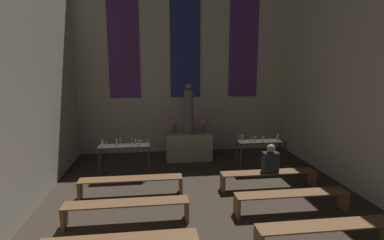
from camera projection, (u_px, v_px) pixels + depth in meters
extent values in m
cube|color=beige|center=(185.00, 65.00, 10.06)|extent=(7.35, 0.12, 5.90)
cube|color=#60337F|center=(124.00, 47.00, 9.62)|extent=(1.00, 0.03, 3.31)
cube|color=navy|center=(185.00, 47.00, 9.88)|extent=(1.00, 0.03, 3.31)
cube|color=#60337F|center=(244.00, 48.00, 10.13)|extent=(1.00, 0.03, 3.31)
cube|color=beige|center=(2.00, 64.00, 5.08)|extent=(0.12, 9.39, 5.90)
cube|color=#ADA38E|center=(189.00, 146.00, 9.49)|extent=(1.41, 0.75, 0.86)
cylinder|color=slate|center=(189.00, 111.00, 9.30)|extent=(0.30, 0.30, 1.34)
sphere|color=slate|center=(189.00, 86.00, 9.16)|extent=(0.21, 0.21, 0.21)
cylinder|color=#4C5666|center=(174.00, 129.00, 9.33)|extent=(0.15, 0.15, 0.27)
sphere|color=#C66B9E|center=(174.00, 122.00, 9.30)|extent=(0.25, 0.25, 0.25)
cylinder|color=#4C5666|center=(203.00, 128.00, 9.45)|extent=(0.15, 0.15, 0.27)
sphere|color=#C66B9E|center=(203.00, 121.00, 9.41)|extent=(0.25, 0.25, 0.25)
cube|color=#332D28|center=(124.00, 146.00, 7.84)|extent=(1.32, 0.43, 0.02)
cylinder|color=#332D28|center=(99.00, 165.00, 7.66)|extent=(0.04, 0.04, 0.86)
cylinder|color=#332D28|center=(149.00, 163.00, 7.82)|extent=(0.04, 0.04, 0.86)
cylinder|color=#332D28|center=(101.00, 160.00, 8.02)|extent=(0.04, 0.04, 0.86)
cylinder|color=#332D28|center=(149.00, 159.00, 8.18)|extent=(0.04, 0.04, 0.86)
cylinder|color=silver|center=(102.00, 144.00, 7.72)|extent=(0.02, 0.02, 0.13)
sphere|color=#F9CC4C|center=(102.00, 141.00, 7.71)|extent=(0.02, 0.02, 0.02)
cylinder|color=silver|center=(117.00, 143.00, 7.85)|extent=(0.02, 0.02, 0.13)
sphere|color=#F9CC4C|center=(117.00, 140.00, 7.84)|extent=(0.02, 0.02, 0.02)
cylinder|color=silver|center=(141.00, 142.00, 7.99)|extent=(0.02, 0.02, 0.09)
sphere|color=#F9CC4C|center=(141.00, 140.00, 7.98)|extent=(0.02, 0.02, 0.02)
cylinder|color=silver|center=(140.00, 142.00, 7.88)|extent=(0.02, 0.02, 0.13)
sphere|color=#F9CC4C|center=(140.00, 140.00, 7.87)|extent=(0.02, 0.02, 0.02)
cylinder|color=silver|center=(136.00, 141.00, 8.04)|extent=(0.02, 0.02, 0.12)
sphere|color=#F9CC4C|center=(136.00, 138.00, 8.02)|extent=(0.02, 0.02, 0.02)
cylinder|color=silver|center=(103.00, 145.00, 7.64)|extent=(0.02, 0.02, 0.11)
sphere|color=#F9CC4C|center=(103.00, 142.00, 7.63)|extent=(0.02, 0.02, 0.02)
cylinder|color=silver|center=(106.00, 143.00, 7.87)|extent=(0.02, 0.02, 0.11)
sphere|color=#F9CC4C|center=(106.00, 140.00, 7.86)|extent=(0.02, 0.02, 0.02)
cylinder|color=silver|center=(138.00, 144.00, 7.75)|extent=(0.02, 0.02, 0.12)
sphere|color=#F9CC4C|center=(138.00, 141.00, 7.73)|extent=(0.02, 0.02, 0.02)
cylinder|color=silver|center=(116.00, 143.00, 7.79)|extent=(0.02, 0.02, 0.16)
sphere|color=#F9CC4C|center=(116.00, 139.00, 7.77)|extent=(0.02, 0.02, 0.02)
cylinder|color=silver|center=(120.00, 142.00, 7.92)|extent=(0.02, 0.02, 0.15)
sphere|color=#F9CC4C|center=(120.00, 138.00, 7.91)|extent=(0.02, 0.02, 0.02)
cylinder|color=silver|center=(132.00, 142.00, 7.81)|extent=(0.02, 0.02, 0.17)
sphere|color=#F9CC4C|center=(132.00, 139.00, 7.80)|extent=(0.02, 0.02, 0.02)
cylinder|color=silver|center=(138.00, 142.00, 7.94)|extent=(0.02, 0.02, 0.10)
sphere|color=#F9CC4C|center=(138.00, 140.00, 7.93)|extent=(0.02, 0.02, 0.02)
cylinder|color=silver|center=(147.00, 143.00, 7.78)|extent=(0.02, 0.02, 0.16)
sphere|color=#F9CC4C|center=(147.00, 139.00, 7.76)|extent=(0.02, 0.02, 0.02)
cylinder|color=silver|center=(135.00, 143.00, 7.93)|extent=(0.02, 0.02, 0.10)
sphere|color=#F9CC4C|center=(134.00, 140.00, 7.92)|extent=(0.02, 0.02, 0.02)
cylinder|color=silver|center=(102.00, 143.00, 7.78)|extent=(0.02, 0.02, 0.16)
sphere|color=#F9CC4C|center=(102.00, 139.00, 7.76)|extent=(0.02, 0.02, 0.02)
cube|color=#332D28|center=(261.00, 141.00, 8.32)|extent=(1.32, 0.43, 0.02)
cylinder|color=#332D28|center=(241.00, 159.00, 8.13)|extent=(0.04, 0.04, 0.86)
cylinder|color=#332D28|center=(285.00, 157.00, 8.29)|extent=(0.04, 0.04, 0.86)
cylinder|color=#332D28|center=(237.00, 155.00, 8.49)|extent=(0.04, 0.04, 0.86)
cylinder|color=#332D28|center=(279.00, 154.00, 8.66)|extent=(0.04, 0.04, 0.86)
cylinder|color=silver|center=(269.00, 138.00, 8.37)|extent=(0.02, 0.02, 0.14)
sphere|color=#F9CC4C|center=(269.00, 135.00, 8.36)|extent=(0.02, 0.02, 0.02)
cylinder|color=silver|center=(253.00, 139.00, 8.24)|extent=(0.02, 0.02, 0.10)
sphere|color=#F9CC4C|center=(253.00, 137.00, 8.23)|extent=(0.02, 0.02, 0.02)
cylinder|color=silver|center=(278.00, 138.00, 8.33)|extent=(0.02, 0.02, 0.16)
sphere|color=#F9CC4C|center=(279.00, 135.00, 8.31)|extent=(0.02, 0.02, 0.02)
cylinder|color=silver|center=(243.00, 138.00, 8.37)|extent=(0.02, 0.02, 0.13)
sphere|color=#F9CC4C|center=(243.00, 135.00, 8.36)|extent=(0.02, 0.02, 0.02)
cylinder|color=silver|center=(255.00, 139.00, 8.32)|extent=(0.02, 0.02, 0.11)
sphere|color=#F9CC4C|center=(255.00, 136.00, 8.31)|extent=(0.02, 0.02, 0.02)
cylinder|color=silver|center=(256.00, 139.00, 8.26)|extent=(0.02, 0.02, 0.13)
sphere|color=#F9CC4C|center=(256.00, 136.00, 8.25)|extent=(0.02, 0.02, 0.02)
cylinder|color=silver|center=(264.00, 139.00, 8.22)|extent=(0.02, 0.02, 0.14)
sphere|color=#F9CC4C|center=(264.00, 136.00, 8.21)|extent=(0.02, 0.02, 0.02)
cylinder|color=silver|center=(241.00, 138.00, 8.34)|extent=(0.02, 0.02, 0.16)
sphere|color=#F9CC4C|center=(241.00, 134.00, 8.32)|extent=(0.02, 0.02, 0.02)
cylinder|color=silver|center=(238.00, 138.00, 8.40)|extent=(0.02, 0.02, 0.13)
sphere|color=#F9CC4C|center=(238.00, 135.00, 8.38)|extent=(0.02, 0.02, 0.02)
cylinder|color=silver|center=(243.00, 139.00, 8.23)|extent=(0.02, 0.02, 0.11)
sphere|color=#F9CC4C|center=(243.00, 137.00, 8.22)|extent=(0.02, 0.02, 0.02)
cylinder|color=silver|center=(263.00, 140.00, 8.12)|extent=(0.02, 0.02, 0.16)
sphere|color=#F9CC4C|center=(263.00, 136.00, 8.10)|extent=(0.02, 0.02, 0.02)
cylinder|color=silver|center=(250.00, 139.00, 8.25)|extent=(0.02, 0.02, 0.11)
sphere|color=#F9CC4C|center=(250.00, 137.00, 8.24)|extent=(0.02, 0.02, 0.02)
cylinder|color=silver|center=(277.00, 137.00, 8.38)|extent=(0.02, 0.02, 0.16)
sphere|color=#F9CC4C|center=(277.00, 134.00, 8.36)|extent=(0.02, 0.02, 0.02)
cylinder|color=silver|center=(253.00, 140.00, 8.22)|extent=(0.02, 0.02, 0.11)
sphere|color=#F9CC4C|center=(253.00, 137.00, 8.21)|extent=(0.02, 0.02, 0.02)
cylinder|color=silver|center=(278.00, 137.00, 8.54)|extent=(0.02, 0.02, 0.12)
sphere|color=#F9CC4C|center=(278.00, 134.00, 8.53)|extent=(0.02, 0.02, 0.02)
cube|color=brown|center=(119.00, 240.00, 4.37)|extent=(2.31, 0.36, 0.03)
cube|color=brown|center=(327.00, 225.00, 4.78)|extent=(2.31, 0.36, 0.03)
cube|color=brown|center=(127.00, 203.00, 5.56)|extent=(2.31, 0.36, 0.03)
cube|color=brown|center=(64.00, 217.00, 5.46)|extent=(0.06, 0.32, 0.40)
cube|color=brown|center=(187.00, 210.00, 5.74)|extent=(0.06, 0.32, 0.40)
cube|color=brown|center=(292.00, 193.00, 5.98)|extent=(2.31, 0.36, 0.03)
cube|color=brown|center=(237.00, 207.00, 5.87)|extent=(0.06, 0.32, 0.40)
cube|color=brown|center=(343.00, 200.00, 6.16)|extent=(0.06, 0.32, 0.40)
cube|color=brown|center=(131.00, 179.00, 6.76)|extent=(2.31, 0.36, 0.03)
cube|color=brown|center=(80.00, 190.00, 6.66)|extent=(0.06, 0.32, 0.40)
cube|color=brown|center=(181.00, 185.00, 6.94)|extent=(0.06, 0.32, 0.40)
cube|color=brown|center=(269.00, 172.00, 7.18)|extent=(2.31, 0.36, 0.03)
cube|color=brown|center=(223.00, 183.00, 7.07)|extent=(0.06, 0.32, 0.40)
cube|color=brown|center=(312.00, 178.00, 7.36)|extent=(0.06, 0.32, 0.40)
cube|color=#282D38|center=(270.00, 162.00, 7.14)|extent=(0.36, 0.24, 0.48)
sphere|color=tan|center=(271.00, 148.00, 7.08)|extent=(0.20, 0.20, 0.20)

